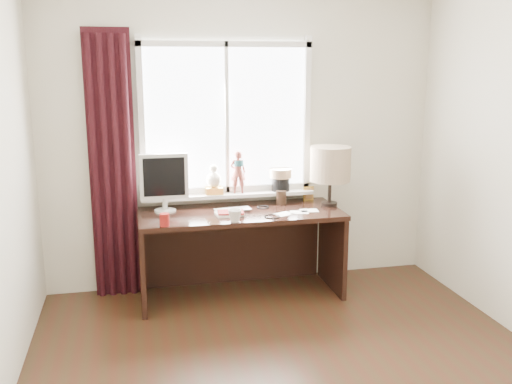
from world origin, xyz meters
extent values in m
cube|color=beige|center=(0.00, 2.00, 1.30)|extent=(3.50, 0.00, 2.60)
imported|color=silver|center=(-0.16, 1.65, 0.76)|extent=(0.32, 0.23, 0.02)
imported|color=white|center=(-0.20, 1.33, 0.80)|extent=(0.14, 0.14, 0.11)
cylinder|color=maroon|center=(-0.75, 1.33, 0.80)|extent=(0.07, 0.07, 0.10)
cube|color=white|center=(-0.15, 1.99, 1.50)|extent=(1.40, 0.02, 1.30)
cube|color=silver|center=(-0.15, 1.96, 0.88)|extent=(1.50, 0.05, 0.05)
cube|color=silver|center=(-0.15, 1.96, 2.12)|extent=(1.50, 0.05, 0.05)
cube|color=silver|center=(-0.88, 1.96, 1.50)|extent=(0.05, 0.05, 1.40)
cube|color=silver|center=(0.57, 1.96, 1.50)|extent=(0.05, 0.05, 1.40)
cube|color=silver|center=(-0.15, 1.96, 1.50)|extent=(0.03, 0.05, 1.30)
cube|color=silver|center=(-0.15, 1.91, 0.83)|extent=(1.52, 0.18, 0.03)
cylinder|color=#4E0C11|center=(-0.68, 1.91, 0.98)|extent=(0.15, 0.15, 0.27)
cube|color=gold|center=(-0.28, 1.91, 0.88)|extent=(0.15, 0.12, 0.06)
sphere|color=beige|center=(-0.28, 1.91, 0.97)|extent=(0.13, 0.13, 0.13)
sphere|color=beige|center=(-0.28, 1.91, 1.07)|extent=(0.07, 0.07, 0.07)
imported|color=brown|center=(-0.06, 1.89, 1.04)|extent=(0.15, 0.11, 0.38)
cylinder|color=#1E4C51|center=(-0.06, 1.88, 1.12)|extent=(0.09, 0.09, 0.05)
cylinder|color=black|center=(0.32, 1.90, 0.91)|extent=(0.16, 0.16, 0.12)
cylinder|color=#8C6B4C|center=(0.32, 1.90, 1.01)|extent=(0.20, 0.20, 0.08)
cube|color=black|center=(-1.13, 1.92, 1.12)|extent=(0.38, 0.05, 2.25)
cylinder|color=black|center=(-1.27, 1.89, 1.10)|extent=(0.06, 0.06, 2.20)
cylinder|color=black|center=(-1.18, 1.89, 1.10)|extent=(0.06, 0.06, 2.20)
cylinder|color=black|center=(-1.09, 1.89, 1.10)|extent=(0.06, 0.06, 2.20)
cylinder|color=black|center=(-1.00, 1.89, 1.10)|extent=(0.06, 0.06, 2.20)
cube|color=black|center=(-0.10, 1.63, 0.73)|extent=(1.70, 0.70, 0.04)
cube|color=black|center=(-0.93, 1.63, 0.35)|extent=(0.04, 0.64, 0.71)
cube|color=black|center=(0.73, 1.63, 0.35)|extent=(0.04, 0.64, 0.71)
cube|color=black|center=(-0.10, 1.97, 0.35)|extent=(1.60, 0.03, 0.71)
cylinder|color=beige|center=(-0.72, 1.77, 0.76)|extent=(0.18, 0.18, 0.01)
cylinder|color=beige|center=(-0.72, 1.77, 0.81)|extent=(0.04, 0.04, 0.10)
cube|color=beige|center=(-0.72, 1.77, 1.05)|extent=(0.40, 0.04, 0.38)
cube|color=black|center=(-0.72, 1.75, 1.05)|extent=(0.34, 0.01, 0.32)
cube|color=beige|center=(-0.21, 1.54, 0.76)|extent=(0.23, 0.18, 0.02)
cube|color=#5E0E0B|center=(-0.20, 1.53, 0.78)|extent=(0.22, 0.17, 0.01)
cylinder|color=black|center=(0.30, 1.81, 0.81)|extent=(0.09, 0.09, 0.12)
cylinder|color=black|center=(0.29, 1.82, 0.86)|extent=(0.01, 0.01, 0.22)
cylinder|color=black|center=(0.32, 1.80, 0.84)|extent=(0.01, 0.01, 0.19)
cylinder|color=black|center=(0.30, 1.82, 0.88)|extent=(0.01, 0.01, 0.25)
cylinder|color=black|center=(0.32, 1.82, 0.83)|extent=(0.01, 0.01, 0.17)
cube|color=gold|center=(0.58, 1.88, 0.81)|extent=(0.10, 0.03, 0.13)
cube|color=#996633|center=(0.58, 1.87, 0.81)|extent=(0.07, 0.02, 0.10)
cylinder|color=black|center=(0.70, 1.66, 0.77)|extent=(0.14, 0.14, 0.03)
cylinder|color=black|center=(0.70, 1.66, 0.89)|extent=(0.03, 0.03, 0.22)
cylinder|color=#CBB793|center=(0.70, 1.66, 1.12)|extent=(0.35, 0.35, 0.30)
cube|color=white|center=(0.47, 1.53, 0.75)|extent=(0.16, 0.13, 0.00)
cube|color=white|center=(0.37, 1.49, 0.75)|extent=(0.17, 0.13, 0.00)
cube|color=white|center=(0.23, 1.46, 0.75)|extent=(0.18, 0.17, 0.00)
torus|color=black|center=(0.12, 1.40, 0.75)|extent=(0.15, 0.15, 0.01)
torus|color=black|center=(0.12, 1.72, 0.75)|extent=(0.14, 0.14, 0.01)
torus|color=black|center=(0.12, 1.71, 0.75)|extent=(0.11, 0.11, 0.01)
camera|label=1|loc=(-0.99, -2.92, 1.97)|focal=40.00mm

